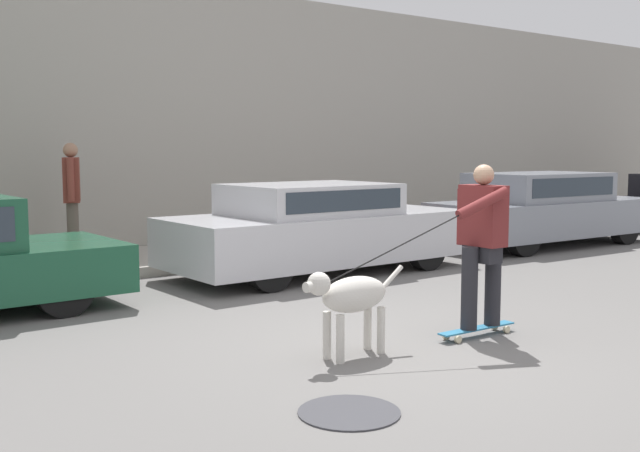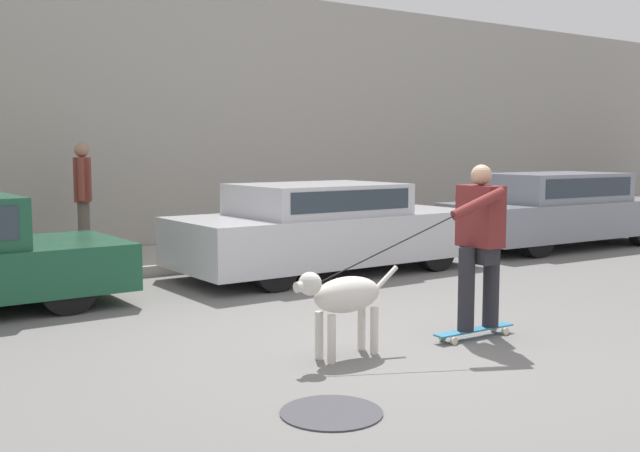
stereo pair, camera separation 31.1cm
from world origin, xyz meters
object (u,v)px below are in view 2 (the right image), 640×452
(skateboarder, at_px, (479,241))
(pedestrian_with_bag, at_px, (83,196))
(parked_car_2, at_px, (559,210))
(dog, at_px, (344,297))
(fire_hydrant, at_px, (427,233))
(parked_car_1, at_px, (325,229))

(skateboarder, relative_size, pedestrian_with_bag, 1.30)
(parked_car_2, bearing_deg, dog, -151.98)
(skateboarder, bearing_deg, dog, -5.47)
(dog, height_order, skateboarder, skateboarder)
(dog, xyz_separation_m, fire_hydrant, (4.90, 4.42, -0.18))
(parked_car_1, distance_m, fire_hydrant, 2.72)
(skateboarder, bearing_deg, parked_car_1, -102.35)
(pedestrian_with_bag, bearing_deg, parked_car_2, 5.87)
(parked_car_2, height_order, fire_hydrant, parked_car_2)
(parked_car_1, xyz_separation_m, dog, (-2.31, -3.66, -0.11))
(parked_car_2, bearing_deg, skateboarder, -145.72)
(parked_car_2, xyz_separation_m, dog, (-7.35, -3.66, -0.14))
(parked_car_2, height_order, skateboarder, skateboarder)
(parked_car_1, bearing_deg, dog, -123.64)
(dog, relative_size, pedestrian_with_bag, 0.66)
(skateboarder, xyz_separation_m, pedestrian_with_bag, (-1.90, 5.81, 0.17))
(dog, xyz_separation_m, pedestrian_with_bag, (-0.49, 5.66, 0.57))
(skateboarder, distance_m, pedestrian_with_bag, 6.12)
(parked_car_1, xyz_separation_m, fire_hydrant, (2.60, 0.76, -0.29))
(parked_car_1, relative_size, dog, 4.00)
(pedestrian_with_bag, bearing_deg, fire_hydrant, 7.25)
(parked_car_1, xyz_separation_m, pedestrian_with_bag, (-2.79, 2.00, 0.46))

